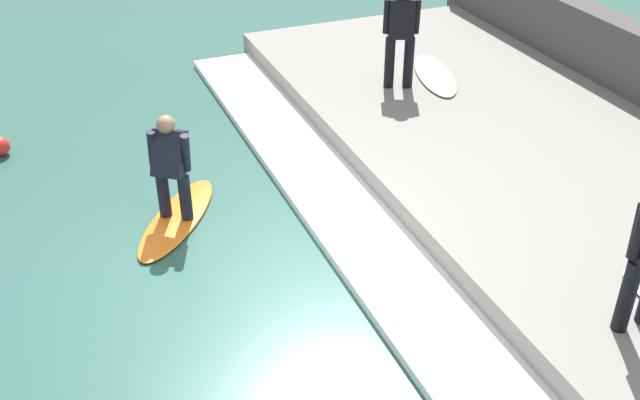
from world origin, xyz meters
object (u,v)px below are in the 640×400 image
object	(u,v)px
surfer_waiting_far	(401,31)
surfboard_waiting_far	(435,75)
surfboard_riding	(177,218)
surfer_riding	(170,163)
marker_buoy	(0,146)

from	to	relation	value
surfer_waiting_far	surfboard_waiting_far	distance (m)	1.12
surfboard_riding	surfer_riding	size ratio (longest dim) A/B	1.37
surfboard_waiting_far	surfer_riding	bearing A→B (deg)	-156.92
surfer_riding	surfboard_riding	bearing A→B (deg)	104.04
marker_buoy	surfer_riding	bearing A→B (deg)	-53.44
surfer_waiting_far	surfboard_waiting_far	size ratio (longest dim) A/B	0.86
surfer_riding	surfboard_waiting_far	world-z (taller)	surfer_riding
surfboard_riding	surfer_riding	xyz separation A→B (m)	(0.00, -0.00, 0.76)
surfer_riding	surfer_waiting_far	bearing A→B (deg)	25.30
surfer_riding	surfboard_waiting_far	xyz separation A→B (m)	(4.60, 1.96, -0.41)
marker_buoy	surfer_waiting_far	bearing A→B (deg)	-6.91
surfer_waiting_far	surfboard_waiting_far	world-z (taller)	surfer_waiting_far
surfer_riding	marker_buoy	size ratio (longest dim) A/B	4.87
surfer_waiting_far	marker_buoy	bearing A→B (deg)	173.09
surfboard_riding	marker_buoy	world-z (taller)	marker_buoy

